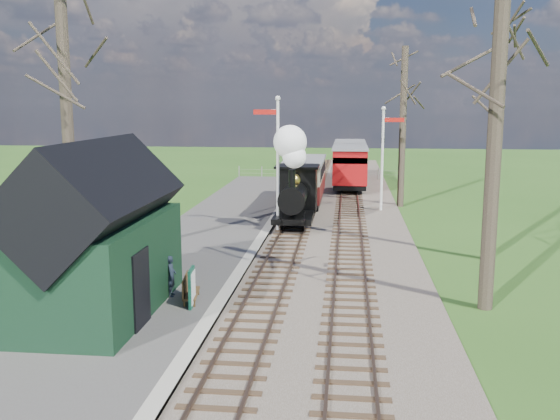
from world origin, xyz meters
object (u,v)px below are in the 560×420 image
Objects in this scene: station_shed at (98,239)px; red_carriage_b at (350,159)px; locomotive at (295,183)px; sign_board at (192,287)px; semaphore_far at (384,151)px; bench at (188,289)px; coach at (304,180)px; person at (171,276)px; red_carriage_a at (350,167)px; semaphore_near at (276,154)px.

red_carriage_b is at bearing 77.69° from station_shed.
locomotive is 12.51m from sign_board.
station_shed is 32.35m from red_carriage_b.
red_carriage_b is at bearing 97.43° from semaphore_far.
red_carriage_b is 5.17× the size of sign_board.
bench is at bearing 28.58° from station_shed.
coach is 18.04m from bench.
person is at bearing -98.93° from coach.
bench is at bearing -100.75° from red_carriage_a.
red_carriage_a is at bearing -90.00° from red_carriage_b.
bench is (2.17, 1.18, -1.72)m from station_shed.
bench is (-0.24, 0.48, -0.20)m from sign_board.
sign_board is 0.82× the size of bench.
red_carriage_b is 30.81m from bench.
semaphore_far is 1.00× the size of red_carriage_a.
semaphore_near is 11.71m from sign_board.
bench is (-4.73, -30.42, -1.11)m from red_carriage_b.
red_carriage_a is at bearing -20.36° from person.
red_carriage_a is at bearing 78.73° from locomotive.
sign_board is (2.40, 0.71, -1.51)m from station_shed.
coach is 7.50m from red_carriage_a.
sign_board is at bearing -98.27° from red_carriage_b.
locomotive is (4.29, 13.00, -0.09)m from station_shed.
semaphore_far is at bearing 49.40° from semaphore_near.
sign_board is (-4.49, -30.90, -0.90)m from red_carriage_b.
person is (-0.86, 0.87, 0.06)m from sign_board.
semaphore_far is 8.46m from red_carriage_a.
red_carriage_b is (6.90, 31.60, -0.61)m from station_shed.
semaphore_far is at bearing 70.08° from sign_board.
locomotive reaches higher than sign_board.
locomotive is 6.10m from coach.
semaphore_near reaches higher than bench.
locomotive is at bearing 79.84° from bench.
person is (1.55, 1.58, -1.45)m from station_shed.
coach is at bearing -16.99° from person.
semaphore_far reaches higher than sign_board.
sign_board is (-6.27, -17.30, -2.60)m from semaphore_far.
semaphore_far is 0.75× the size of coach.
semaphore_near is 1.08× the size of red_carriage_b.
semaphore_near is 1.08× the size of red_carriage_a.
coach is at bearing 83.21° from bench.
semaphore_near is 7.91m from semaphore_far.
locomotive reaches higher than coach.
red_carriage_a is 5.50m from red_carriage_b.
sign_board is 1.22m from person.
semaphore_near is at bearing -103.44° from red_carriage_a.
bench is at bearing -97.16° from semaphore_near.
red_carriage_b reaches higher than sign_board.
red_carriage_a is (-1.77, 8.10, -1.69)m from semaphore_far.
semaphore_near is at bearing -130.60° from semaphore_far.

